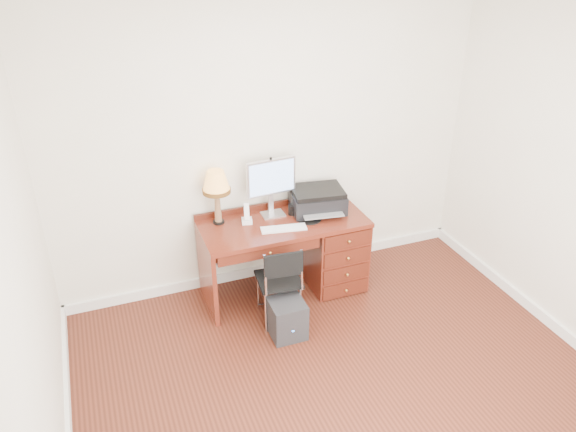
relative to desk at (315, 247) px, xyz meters
name	(u,v)px	position (x,y,z in m)	size (l,w,h in m)	color
ground	(348,391)	(-0.32, -1.40, -0.41)	(4.00, 4.00, 0.00)	#3B160D
room_shell	(315,335)	(-0.32, -0.77, -0.36)	(4.00, 4.00, 4.00)	white
desk	(315,247)	(0.00, 0.00, 0.00)	(1.50, 0.67, 0.75)	maroon
monitor	(271,180)	(-0.37, 0.18, 0.68)	(0.47, 0.17, 0.54)	silver
keyboard	(284,228)	(-0.37, -0.14, 0.34)	(0.40, 0.11, 0.02)	white
mouse_pad	(309,218)	(-0.09, -0.05, 0.35)	(0.22, 0.22, 0.04)	black
printer	(317,200)	(0.05, 0.10, 0.44)	(0.53, 0.44, 0.22)	black
leg_lamp	(216,185)	(-0.87, 0.18, 0.71)	(0.25, 0.25, 0.51)	black
phone	(247,217)	(-0.64, 0.09, 0.39)	(0.11, 0.11, 0.19)	white
pen_cup	(292,210)	(-0.20, 0.10, 0.39)	(0.08, 0.08, 0.10)	black
chair	(281,277)	(-0.51, -0.44, 0.06)	(0.40, 0.40, 0.77)	black
equipment_box	(287,318)	(-0.52, -0.62, -0.24)	(0.29, 0.29, 0.34)	black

